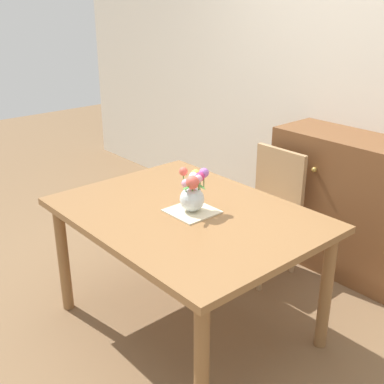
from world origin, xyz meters
name	(u,v)px	position (x,y,z in m)	size (l,w,h in m)	color
ground_plane	(187,325)	(0.00, 0.00, 0.00)	(12.00, 12.00, 0.00)	brown
back_wall	(358,70)	(0.00, 1.60, 1.40)	(7.00, 0.10, 2.80)	silver
dining_table	(187,226)	(0.00, 0.00, 0.68)	(1.45, 1.09, 0.77)	olive
chair_far	(268,203)	(-0.15, 0.89, 0.52)	(0.42, 0.42, 0.90)	tan
dresser	(367,211)	(0.36, 1.33, 0.50)	(1.40, 0.47, 1.00)	brown
placemat	(192,211)	(0.03, 0.02, 0.77)	(0.25, 0.25, 0.01)	beige
flower_vase	(193,192)	(0.02, 0.02, 0.89)	(0.21, 0.22, 0.23)	silver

